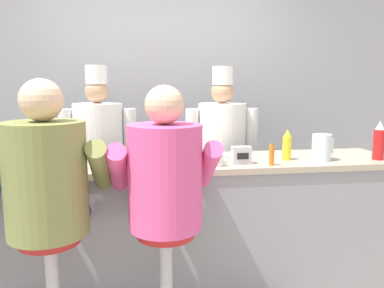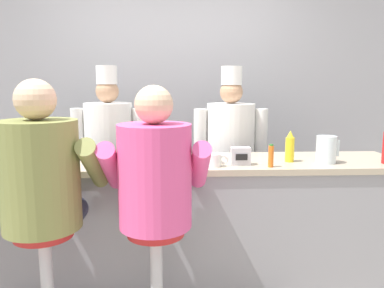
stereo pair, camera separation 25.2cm
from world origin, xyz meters
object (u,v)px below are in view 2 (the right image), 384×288
at_px(napkin_dispenser_chrome, 241,156).
at_px(cook_in_whites_far, 230,153).
at_px(hot_sauce_bottle_orange, 271,156).
at_px(diner_seated_olive, 43,181).
at_px(coffee_mug_tan, 140,154).
at_px(cereal_bowl, 57,158).
at_px(water_pitcher_clear, 326,149).
at_px(diner_seated_pink, 155,183).
at_px(mustard_bottle_yellow, 290,147).
at_px(coffee_mug_white, 215,160).
at_px(cook_in_whites_near, 109,152).

height_order(napkin_dispenser_chrome, cook_in_whites_far, cook_in_whites_far).
xyz_separation_m(hot_sauce_bottle_orange, diner_seated_olive, (-1.32, -0.30, -0.07)).
height_order(coffee_mug_tan, napkin_dispenser_chrome, napkin_dispenser_chrome).
distance_m(hot_sauce_bottle_orange, diner_seated_olive, 1.35).
height_order(cereal_bowl, cook_in_whites_far, cook_in_whites_far).
relative_size(water_pitcher_clear, diner_seated_olive, 0.12).
relative_size(napkin_dispenser_chrome, diner_seated_olive, 0.08).
bearing_deg(water_pitcher_clear, diner_seated_pink, -159.58).
relative_size(diner_seated_olive, diner_seated_pink, 1.02).
bearing_deg(cereal_bowl, coffee_mug_tan, 4.43).
bearing_deg(mustard_bottle_yellow, diner_seated_olive, -162.66).
bearing_deg(coffee_mug_white, diner_seated_pink, -136.71).
relative_size(coffee_mug_white, cook_in_whites_near, 0.08).
height_order(napkin_dispenser_chrome, diner_seated_olive, diner_seated_olive).
distance_m(mustard_bottle_yellow, cook_in_whites_far, 0.80).
bearing_deg(cereal_bowl, cook_in_whites_near, 73.56).
relative_size(hot_sauce_bottle_orange, diner_seated_olive, 0.10).
height_order(hot_sauce_bottle_orange, water_pitcher_clear, water_pitcher_clear).
relative_size(coffee_mug_tan, cook_in_whites_near, 0.07).
xyz_separation_m(hot_sauce_bottle_orange, cook_in_whites_near, (-1.18, 0.95, -0.13)).
bearing_deg(napkin_dispenser_chrome, cook_in_whites_far, 86.16).
bearing_deg(diner_seated_pink, mustard_bottle_yellow, 27.82).
height_order(cereal_bowl, napkin_dispenser_chrome, napkin_dispenser_chrome).
height_order(coffee_mug_tan, diner_seated_pink, diner_seated_pink).
bearing_deg(coffee_mug_white, water_pitcher_clear, 5.58).
distance_m(coffee_mug_white, napkin_dispenser_chrome, 0.18).
relative_size(diner_seated_pink, cook_in_whites_near, 0.90).
relative_size(coffee_mug_tan, napkin_dispenser_chrome, 0.97).
bearing_deg(coffee_mug_tan, cook_in_whites_near, 115.21).
distance_m(mustard_bottle_yellow, coffee_mug_white, 0.54).
distance_m(mustard_bottle_yellow, coffee_mug_tan, 1.02).
xyz_separation_m(mustard_bottle_yellow, napkin_dispenser_chrome, (-0.35, -0.08, -0.04)).
relative_size(water_pitcher_clear, coffee_mug_tan, 1.49).
bearing_deg(diner_seated_olive, water_pitcher_clear, 13.52).
bearing_deg(coffee_mug_white, diner_seated_olive, -160.64).
relative_size(cereal_bowl, diner_seated_olive, 0.09).
relative_size(hot_sauce_bottle_orange, cereal_bowl, 1.11).
xyz_separation_m(diner_seated_olive, cook_in_whites_far, (1.19, 1.18, -0.07)).
relative_size(coffee_mug_tan, diner_seated_olive, 0.08).
relative_size(hot_sauce_bottle_orange, diner_seated_pink, 0.10).
height_order(hot_sauce_bottle_orange, napkin_dispenser_chrome, hot_sauce_bottle_orange).
bearing_deg(napkin_dispenser_chrome, hot_sauce_bottle_orange, -23.06).
relative_size(hot_sauce_bottle_orange, napkin_dispenser_chrome, 1.16).
bearing_deg(cook_in_whites_near, hot_sauce_bottle_orange, -38.90).
distance_m(water_pitcher_clear, cereal_bowl, 1.80).
height_order(hot_sauce_bottle_orange, cereal_bowl, hot_sauce_bottle_orange).
distance_m(coffee_mug_white, coffee_mug_tan, 0.54).
distance_m(mustard_bottle_yellow, hot_sauce_bottle_orange, 0.24).
bearing_deg(cook_in_whites_far, mustard_bottle_yellow, -67.80).
bearing_deg(napkin_dispenser_chrome, cook_in_whites_near, 138.80).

